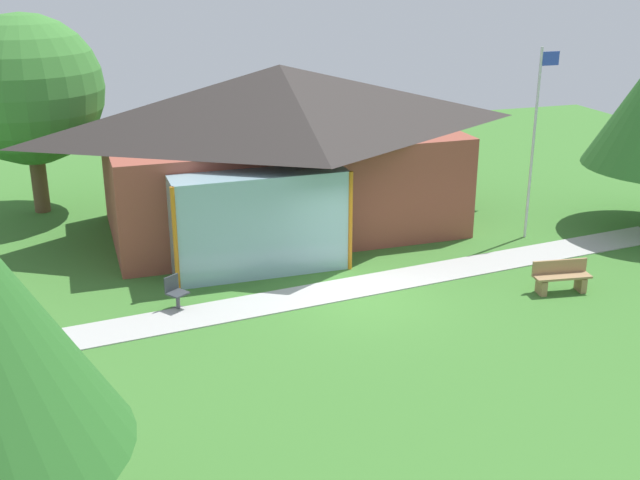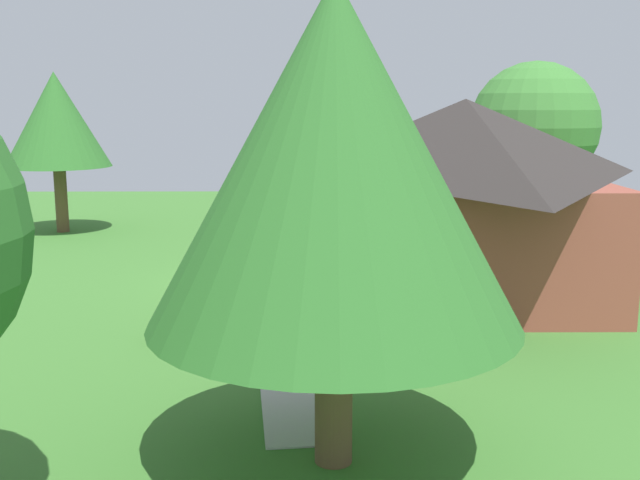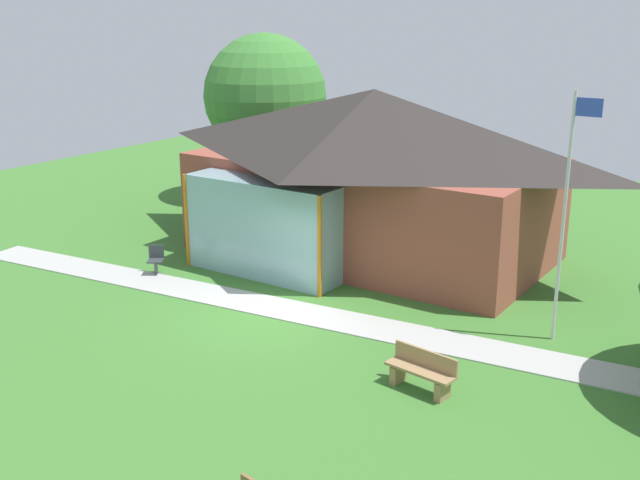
% 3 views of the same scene
% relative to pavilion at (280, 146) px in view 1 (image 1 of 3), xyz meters
% --- Properties ---
extents(ground_plane, '(44.00, 44.00, 0.00)m').
position_rel_pavilion_xyz_m(ground_plane, '(0.60, -5.92, -2.69)').
color(ground_plane, '#3D752D').
extents(pavilion, '(11.67, 7.70, 5.18)m').
position_rel_pavilion_xyz_m(pavilion, '(0.00, 0.00, 0.00)').
color(pavilion, brown).
rests_on(pavilion, ground_plane).
extents(footpath, '(21.04, 3.48, 0.03)m').
position_rel_pavilion_xyz_m(footpath, '(0.60, -5.31, -2.67)').
color(footpath, '#ADADA8').
rests_on(footpath, ground_plane).
extents(flagpole, '(0.64, 0.08, 5.83)m').
position_rel_pavilion_xyz_m(flagpole, '(7.03, -3.23, 0.52)').
color(flagpole, silver).
rests_on(flagpole, ground_plane).
extents(bench_mid_right, '(1.55, 0.64, 0.84)m').
position_rel_pavilion_xyz_m(bench_mid_right, '(5.54, -7.23, -2.29)').
color(bench_mid_right, '#9E7A51').
rests_on(bench_mid_right, ground_plane).
extents(patio_chair_west, '(0.61, 0.61, 0.86)m').
position_rel_pavilion_xyz_m(patio_chair_west, '(-4.16, -5.15, -2.27)').
color(patio_chair_west, '#33383D').
rests_on(patio_chair_west, ground_plane).
extents(tree_behind_pavilion_left, '(4.91, 4.91, 6.62)m').
position_rel_pavilion_xyz_m(tree_behind_pavilion_left, '(-7.32, 4.28, 1.46)').
color(tree_behind_pavilion_left, brown).
rests_on(tree_behind_pavilion_left, ground_plane).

